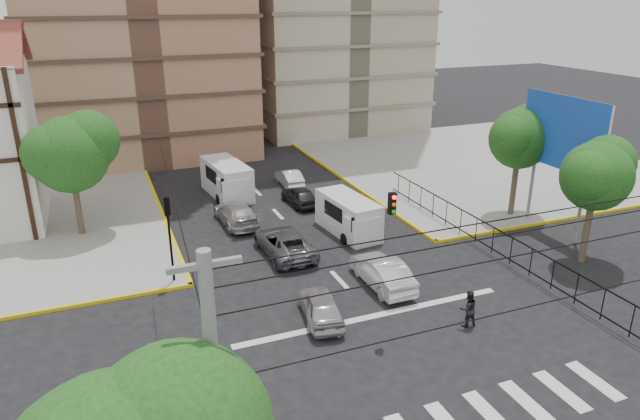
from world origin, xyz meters
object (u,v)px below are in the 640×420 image
car_white_front_right (382,272)px  van_left_lane (228,181)px  traffic_light_nw (169,225)px  pedestrian_crosswalk (468,309)px  car_silver_front_left (320,306)px  van_right_lane (350,217)px

car_white_front_right → van_left_lane: bearing=-76.0°
van_left_lane → car_white_front_right: size_ratio=1.26×
van_left_lane → car_white_front_right: bearing=-83.2°
traffic_light_nw → pedestrian_crosswalk: bearing=-38.2°
traffic_light_nw → car_silver_front_left: traffic_light_nw is taller
traffic_light_nw → car_silver_front_left: (5.51, -5.92, -2.45)m
traffic_light_nw → pedestrian_crosswalk: size_ratio=2.61×
car_silver_front_left → car_white_front_right: bearing=-146.5°
traffic_light_nw → van_left_lane: (5.60, 11.87, -1.92)m
car_white_front_right → pedestrian_crosswalk: size_ratio=2.68×
van_right_lane → van_left_lane: bearing=112.7°
pedestrian_crosswalk → car_silver_front_left: bearing=-22.6°
car_silver_front_left → van_right_lane: bearing=-112.7°
car_white_front_right → pedestrian_crosswalk: pedestrian_crosswalk is taller
car_silver_front_left → car_white_front_right: 4.36m
car_white_front_right → traffic_light_nw: bearing=-23.3°
traffic_light_nw → van_right_lane: 11.22m
pedestrian_crosswalk → van_left_lane: bearing=-70.5°
van_left_lane → car_silver_front_left: size_ratio=1.47×
traffic_light_nw → van_right_lane: size_ratio=0.86×
van_left_lane → pedestrian_crosswalk: (5.61, -20.68, -0.35)m
van_left_lane → car_silver_front_left: bearing=-97.1°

